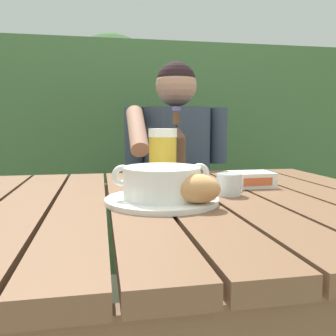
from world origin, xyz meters
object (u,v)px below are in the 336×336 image
soup_bowl (162,181)px  beer_glass (163,157)px  chair_near_diner (169,218)px  bread_roll (195,189)px  beer_bottle (176,152)px  person_eating (177,174)px  serving_plate (162,200)px  table_knife (210,190)px  water_glass_small (229,184)px  butter_tub (251,179)px

soup_bowl → beer_glass: size_ratio=1.36×
chair_near_diner → soup_bowl: (-0.21, -0.99, 0.36)m
bread_roll → beer_bottle: size_ratio=0.50×
person_eating → serving_plate: size_ratio=4.62×
bread_roll → table_knife: bearing=64.3°
person_eating → water_glass_small: bearing=-91.3°
beer_bottle → water_glass_small: 0.26m
butter_tub → table_knife: butter_tub is taller
person_eating → water_glass_small: (-0.02, -0.73, 0.07)m
soup_bowl → serving_plate: bearing=0.0°
chair_near_diner → person_eating: bearing=-90.8°
butter_tub → person_eating: bearing=98.7°
beer_bottle → person_eating: bearing=77.6°
water_glass_small → butter_tub: bearing=44.9°
person_eating → table_knife: 0.67m
bread_roll → serving_plate: bearing=130.6°
chair_near_diner → bread_roll: 1.13m
serving_plate → table_knife: 0.20m
soup_bowl → chair_near_diner: bearing=78.1°
bread_roll → table_knife: size_ratio=0.84×
chair_near_diner → bread_roll: size_ratio=8.23×
water_glass_small → soup_bowl: bearing=-163.3°
beer_glass → table_knife: beer_glass is taller
bread_roll → beer_glass: 0.31m
serving_plate → butter_tub: (0.30, 0.17, 0.02)m
person_eating → beer_bottle: (-0.11, -0.50, 0.14)m
person_eating → beer_glass: 0.59m
chair_near_diner → serving_plate: size_ratio=3.64×
soup_bowl → butter_tub: 0.34m
chair_near_diner → serving_plate: chair_near_diner is taller
bread_roll → beer_bottle: beer_bottle is taller
soup_bowl → bread_roll: size_ratio=1.96×
bread_roll → butter_tub: size_ratio=0.96×
person_eating → soup_bowl: (-0.20, -0.78, 0.10)m
soup_bowl → beer_bottle: beer_bottle is taller
chair_near_diner → serving_plate: (-0.21, -0.99, 0.31)m
chair_near_diner → beer_bottle: beer_bottle is taller
chair_near_diner → soup_bowl: chair_near_diner is taller
table_knife → water_glass_small: bearing=-63.2°
chair_near_diner → butter_tub: 0.89m
bread_roll → soup_bowl: bearing=130.6°
soup_bowl → water_glass_small: (0.19, 0.06, -0.02)m
soup_bowl → beer_glass: (0.04, 0.24, 0.04)m
chair_near_diner → butter_tub: (0.09, -0.82, 0.33)m
serving_plate → chair_near_diner: bearing=78.1°
serving_plate → table_knife: bearing=37.6°
person_eating → beer_bottle: person_eating is taller
beer_glass → beer_bottle: 0.07m
soup_bowl → table_knife: size_ratio=1.65×
water_glass_small → table_knife: (-0.03, 0.06, -0.02)m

